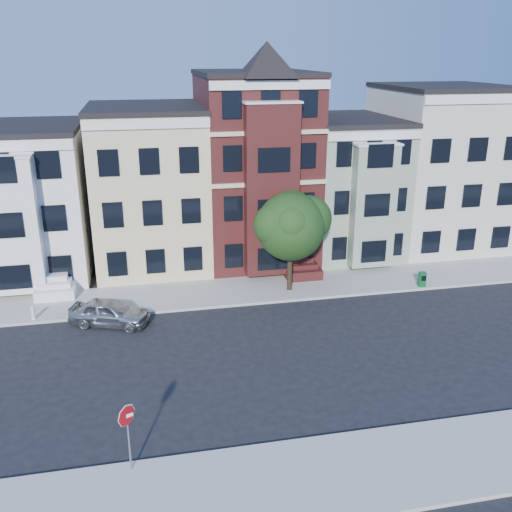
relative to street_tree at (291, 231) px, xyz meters
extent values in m
plane|color=black|center=(-0.64, -7.44, -3.78)|extent=(120.00, 120.00, 0.00)
cube|color=#9E9B93|center=(-0.64, 0.56, -3.70)|extent=(60.00, 4.00, 0.15)
cube|color=#9E9B93|center=(-0.64, -15.44, -3.70)|extent=(60.00, 4.00, 0.15)
cube|color=white|center=(-15.64, 7.06, 0.72)|extent=(8.00, 9.00, 9.00)
cube|color=beige|center=(-7.64, 7.06, 1.22)|extent=(7.00, 9.00, 10.00)
cube|color=#3C1513|center=(-0.64, 7.06, 2.22)|extent=(7.00, 9.00, 12.00)
cube|color=gray|center=(5.86, 7.06, 0.72)|extent=(6.00, 9.00, 9.00)
cube|color=beige|center=(12.86, 7.06, 1.72)|extent=(8.00, 9.00, 11.00)
imported|color=#999BA1|center=(-10.25, -2.28, -3.08)|extent=(4.43, 3.00, 1.40)
cube|color=#0C5825|center=(7.90, -1.14, -3.18)|extent=(0.46, 0.42, 0.89)
cylinder|color=beige|center=(-14.18, -1.14, -3.32)|extent=(0.23, 0.23, 0.61)
camera|label=1|loc=(-8.29, -30.02, 9.62)|focal=40.00mm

